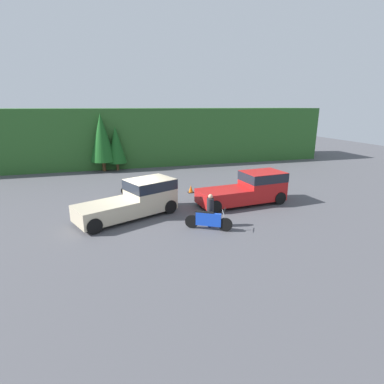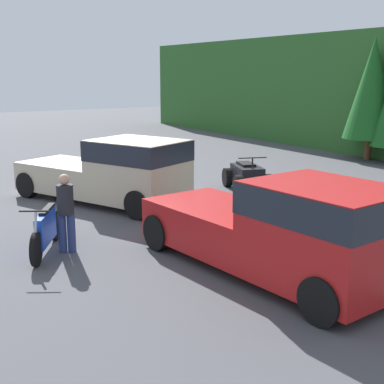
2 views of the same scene
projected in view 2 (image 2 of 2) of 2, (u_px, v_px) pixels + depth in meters
ground_plane at (127, 202)px, 16.10m from camera, size 80.00×80.00×0.00m
tree_left at (372, 88)px, 23.27m from camera, size 2.35×2.35×5.34m
pickup_truck_red at (285, 228)px, 9.86m from camera, size 5.74×2.58×1.97m
pickup_truck_second at (115, 170)px, 15.63m from camera, size 5.87×4.03×1.97m
dirt_bike at (46, 231)px, 11.54m from camera, size 2.13×1.32×1.15m
quad_atv at (247, 176)px, 17.70m from camera, size 2.24×1.80×1.18m
rider_person at (66, 210)px, 11.45m from camera, size 0.49×0.49×1.72m
traffic_cone at (305, 210)px, 14.20m from camera, size 0.42×0.42×0.55m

